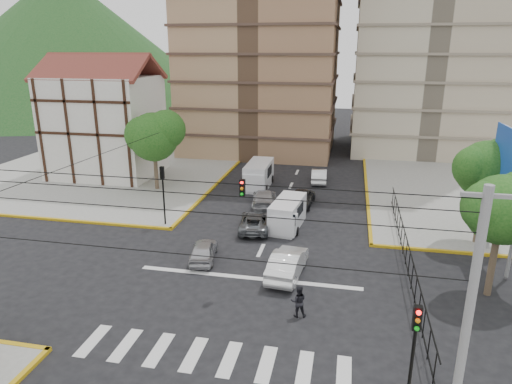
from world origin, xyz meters
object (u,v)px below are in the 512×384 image
(traffic_light_se, at_px, (414,343))
(traffic_light_nw, at_px, (163,186))
(car_silver_front_left, at_px, (203,250))
(car_white_front_right, at_px, (287,263))
(van_right_lane, at_px, (287,215))
(pedestrian_crosswalk, at_px, (298,301))
(van_left_lane, at_px, (258,176))

(traffic_light_se, height_order, traffic_light_nw, same)
(car_silver_front_left, xyz_separation_m, car_white_front_right, (5.40, -0.94, 0.14))
(van_right_lane, distance_m, car_white_front_right, 7.27)
(car_silver_front_left, bearing_deg, car_white_front_right, 160.23)
(traffic_light_se, bearing_deg, pedestrian_crosswalk, 128.56)
(van_right_lane, relative_size, pedestrian_crosswalk, 2.94)
(van_right_lane, height_order, car_silver_front_left, van_right_lane)
(traffic_light_se, height_order, car_white_front_right, traffic_light_se)
(van_left_lane, bearing_deg, van_right_lane, -67.32)
(van_right_lane, bearing_deg, van_left_lane, 119.62)
(van_right_lane, bearing_deg, car_silver_front_left, -118.42)
(traffic_light_nw, xyz_separation_m, van_left_lane, (4.84, 10.97, -1.97))
(traffic_light_se, bearing_deg, car_white_front_right, 119.92)
(traffic_light_se, distance_m, van_right_lane, 18.37)
(van_left_lane, xyz_separation_m, car_white_front_right, (5.12, -16.77, -0.38))
(van_left_lane, relative_size, pedestrian_crosswalk, 3.21)
(traffic_light_se, height_order, car_silver_front_left, traffic_light_se)
(van_right_lane, xyz_separation_m, car_silver_front_left, (-4.37, -6.26, -0.38))
(van_right_lane, relative_size, car_white_front_right, 1.03)
(car_white_front_right, bearing_deg, van_left_lane, -67.67)
(car_white_front_right, bearing_deg, van_right_lane, -76.48)
(car_silver_front_left, bearing_deg, van_left_lane, -100.94)
(car_white_front_right, bearing_deg, traffic_light_se, 125.27)
(traffic_light_nw, xyz_separation_m, pedestrian_crosswalk, (11.07, -9.92, -2.30))
(car_white_front_right, bearing_deg, traffic_light_nw, -24.87)
(traffic_light_nw, xyz_separation_m, van_right_lane, (8.93, 1.39, -2.10))
(car_white_front_right, xyz_separation_m, pedestrian_crosswalk, (1.11, -4.12, 0.05))
(car_white_front_right, bearing_deg, car_silver_front_left, -4.49)
(traffic_light_nw, relative_size, car_silver_front_left, 1.19)
(traffic_light_se, height_order, van_right_lane, traffic_light_se)
(pedestrian_crosswalk, bearing_deg, van_right_lane, -89.28)
(traffic_light_se, distance_m, car_silver_front_left, 15.60)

